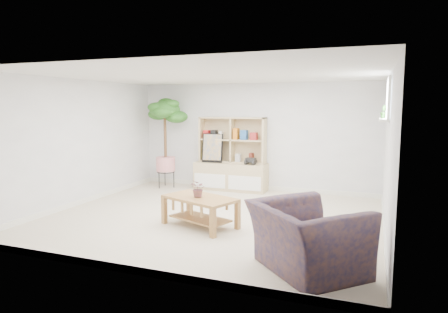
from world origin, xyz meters
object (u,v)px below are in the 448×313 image
(coffee_table, at_px, (200,212))
(floor_tree, at_px, (165,143))
(armchair, at_px, (307,233))
(storage_unit, at_px, (231,154))

(coffee_table, distance_m, floor_tree, 3.34)
(coffee_table, xyz_separation_m, floor_tree, (-2.01, 2.53, 0.81))
(armchair, bearing_deg, coffee_table, 14.32)
(armchair, bearing_deg, floor_tree, 2.33)
(storage_unit, xyz_separation_m, coffee_table, (0.49, -2.80, -0.59))
(coffee_table, relative_size, floor_tree, 0.55)
(storage_unit, distance_m, floor_tree, 1.56)
(storage_unit, xyz_separation_m, floor_tree, (-1.52, -0.26, 0.22))
(storage_unit, height_order, coffee_table, storage_unit)
(storage_unit, relative_size, armchair, 1.37)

